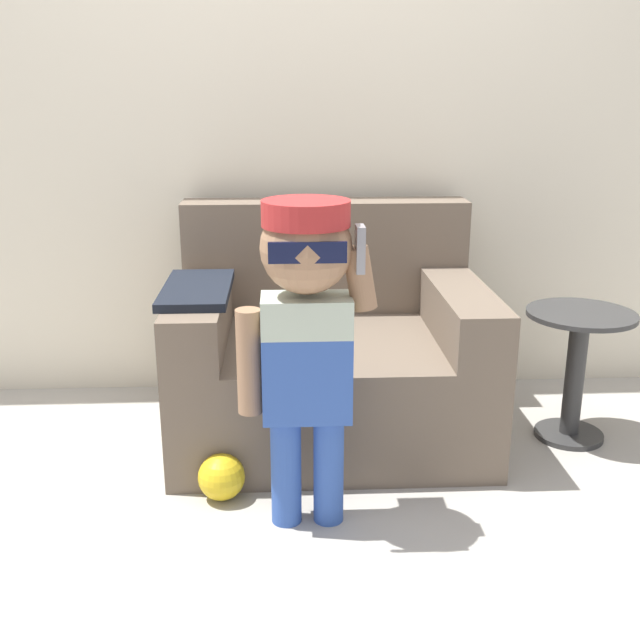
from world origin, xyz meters
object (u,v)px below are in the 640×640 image
(armchair, at_px, (329,354))
(side_table, at_px, (576,363))
(toy_ball, at_px, (221,477))
(person_child, at_px, (306,316))

(armchair, relative_size, side_table, 2.32)
(side_table, xyz_separation_m, toy_ball, (-1.30, -0.39, -0.23))
(armchair, relative_size, toy_ball, 7.60)
(side_table, bearing_deg, toy_ball, -163.50)
(toy_ball, bearing_deg, armchair, 53.78)
(armchair, height_order, side_table, armchair)
(armchair, bearing_deg, toy_ball, -126.22)
(person_child, height_order, side_table, person_child)
(toy_ball, bearing_deg, person_child, -27.74)
(armchair, distance_m, person_child, 0.76)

